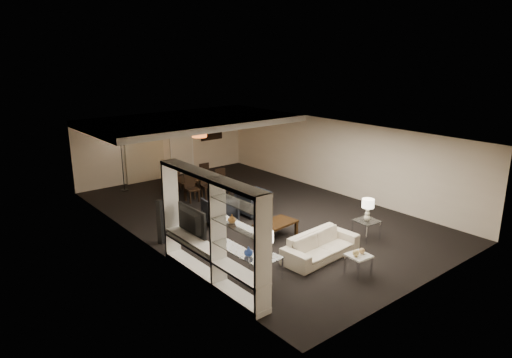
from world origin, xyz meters
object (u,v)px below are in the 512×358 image
(sofa, at_px, (321,246))
(floor_lamp, at_px, (122,164))
(vase_amber, at_px, (232,219))
(chair_nr, at_px, (223,182))
(side_table_right, at_px, (366,230))
(table_lamp_left, at_px, (266,244))
(coffee_table, at_px, (276,230))
(chair_fl, at_px, (172,180))
(chair_nl, at_px, (192,188))
(television, at_px, (188,221))
(armchair_right, at_px, (253,202))
(chair_fr, at_px, (202,174))
(side_table_left, at_px, (266,268))
(chair_nm, at_px, (208,185))
(chair_fm, at_px, (187,177))
(vase_blue, at_px, (249,251))
(table_lamp_right, at_px, (368,210))
(floor_speaker, at_px, (160,222))
(marble_table, at_px, (358,265))
(pendant_light, at_px, (199,134))
(dining_table, at_px, (197,185))

(sofa, height_order, floor_lamp, floor_lamp)
(vase_amber, relative_size, chair_nr, 0.19)
(side_table_right, height_order, table_lamp_left, table_lamp_left)
(vase_amber, bearing_deg, coffee_table, 32.74)
(chair_fl, bearing_deg, chair_nl, 82.69)
(television, bearing_deg, chair_fl, -25.43)
(chair_nr, bearing_deg, floor_lamp, 138.94)
(armchair_right, distance_m, chair_fr, 3.51)
(side_table_right, bearing_deg, chair_nl, 108.82)
(sofa, distance_m, side_table_right, 1.70)
(side_table_left, relative_size, chair_nm, 0.64)
(chair_fm, bearing_deg, vase_blue, 68.77)
(table_lamp_right, distance_m, chair_fr, 6.82)
(side_table_left, bearing_deg, chair_nr, 63.48)
(floor_speaker, bearing_deg, side_table_left, -99.25)
(floor_speaker, distance_m, chair_fl, 4.37)
(coffee_table, relative_size, chair_fl, 1.28)
(chair_fr, distance_m, floor_lamp, 2.76)
(coffee_table, relative_size, marble_table, 2.40)
(floor_lamp, bearing_deg, marble_table, -81.40)
(pendant_light, xyz_separation_m, dining_table, (-0.52, -0.60, -1.63))
(armchair_right, height_order, chair_nm, chair_nm)
(sofa, distance_m, floor_lamp, 8.17)
(sofa, distance_m, side_table_left, 1.70)
(vase_blue, height_order, chair_fm, vase_blue)
(sofa, relative_size, marble_table, 4.37)
(floor_speaker, xyz_separation_m, chair_fl, (2.38, 3.67, -0.14))
(sofa, distance_m, chair_fm, 6.79)
(floor_lamp, bearing_deg, television, -100.97)
(floor_speaker, bearing_deg, table_lamp_left, -99.25)
(table_lamp_right, xyz_separation_m, chair_nr, (-0.67, 5.48, -0.37))
(chair_nr, distance_m, floor_lamp, 3.54)
(pendant_light, relative_size, marble_table, 1.12)
(floor_speaker, bearing_deg, table_lamp_right, -60.65)
(floor_speaker, height_order, chair_nm, floor_speaker)
(table_lamp_right, bearing_deg, side_table_right, 0.00)
(television, bearing_deg, pendant_light, -34.98)
(chair_fm, relative_size, floor_lamp, 0.46)
(pendant_light, bearing_deg, coffee_table, -100.58)
(armchair_right, distance_m, chair_nl, 2.31)
(floor_speaker, bearing_deg, side_table_right, -60.65)
(chair_fl, bearing_deg, table_lamp_right, 98.09)
(armchair_right, height_order, television, television)
(sofa, distance_m, armchair_right, 3.36)
(pendant_light, bearing_deg, chair_nl, -131.89)
(armchair_right, distance_m, floor_speaker, 3.15)
(marble_table, distance_m, floor_lamp, 9.25)
(floor_speaker, distance_m, chair_nr, 4.29)
(side_table_left, distance_m, table_lamp_right, 3.44)
(side_table_left, xyz_separation_m, chair_fm, (2.13, 6.78, 0.18))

